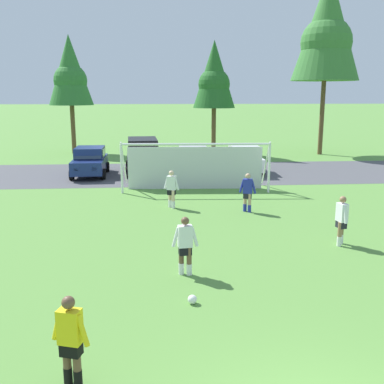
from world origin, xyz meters
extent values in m
plane|color=#598C3D|center=(0.00, 15.00, 0.00)|extent=(400.00, 400.00, 0.00)
cube|color=#4C4C51|center=(0.00, 22.55, 0.00)|extent=(52.00, 8.40, 0.01)
sphere|color=white|center=(-1.58, 4.64, 0.11)|extent=(0.22, 0.22, 0.22)
sphere|color=black|center=(-1.58, 4.64, 0.12)|extent=(0.08, 0.08, 0.08)
sphere|color=red|center=(-1.52, 4.64, 0.11)|extent=(0.07, 0.07, 0.07)
cylinder|color=white|center=(3.18, 16.58, 1.22)|extent=(0.12, 0.12, 2.44)
cylinder|color=white|center=(-4.13, 16.98, 1.22)|extent=(0.12, 0.12, 2.44)
cylinder|color=white|center=(-0.48, 16.78, 2.44)|extent=(7.32, 0.52, 0.12)
cylinder|color=white|center=(3.23, 17.48, 1.34)|extent=(0.19, 1.95, 2.46)
cylinder|color=white|center=(-4.08, 17.88, 1.34)|extent=(0.19, 1.95, 2.46)
cube|color=silver|center=(-0.42, 17.78, 1.10)|extent=(6.95, 0.42, 2.20)
cylinder|color=brown|center=(-3.92, 1.79, 0.40)|extent=(0.14, 0.14, 0.80)
cylinder|color=brown|center=(-3.74, 1.70, 0.40)|extent=(0.14, 0.14, 0.80)
cylinder|color=black|center=(-3.92, 1.79, 0.16)|extent=(0.15, 0.15, 0.32)
cylinder|color=black|center=(-3.74, 1.70, 0.16)|extent=(0.15, 0.15, 0.32)
cube|color=black|center=(-3.83, 1.75, 0.72)|extent=(0.39, 0.31, 0.28)
cube|color=yellow|center=(-3.83, 1.75, 1.10)|extent=(0.43, 0.34, 0.60)
sphere|color=brown|center=(-3.83, 1.75, 1.53)|extent=(0.22, 0.22, 0.22)
cylinder|color=yellow|center=(-4.06, 1.86, 1.08)|extent=(0.25, 0.15, 0.55)
cylinder|color=yellow|center=(-3.61, 1.63, 1.08)|extent=(0.25, 0.15, 0.55)
cylinder|color=brown|center=(-1.53, 6.38, 0.40)|extent=(0.14, 0.14, 0.80)
cylinder|color=brown|center=(-1.74, 6.45, 0.40)|extent=(0.14, 0.14, 0.80)
cylinder|color=white|center=(-1.53, 6.38, 0.16)|extent=(0.15, 0.15, 0.32)
cylinder|color=white|center=(-1.74, 6.45, 0.16)|extent=(0.15, 0.15, 0.32)
cube|color=black|center=(-1.63, 6.41, 0.72)|extent=(0.37, 0.26, 0.28)
cube|color=white|center=(-1.63, 6.41, 1.10)|extent=(0.41, 0.29, 0.60)
sphere|color=brown|center=(-1.63, 6.41, 1.53)|extent=(0.22, 0.22, 0.22)
cylinder|color=white|center=(-1.38, 6.41, 1.08)|extent=(0.24, 0.12, 0.55)
cylinder|color=white|center=(-1.89, 6.42, 1.08)|extent=(0.24, 0.12, 0.55)
cylinder|color=tan|center=(1.46, 12.85, 0.40)|extent=(0.14, 0.14, 0.80)
cylinder|color=tan|center=(1.30, 13.02, 0.40)|extent=(0.14, 0.14, 0.80)
cylinder|color=#232D99|center=(1.46, 12.85, 0.16)|extent=(0.15, 0.15, 0.32)
cylinder|color=#232D99|center=(1.30, 13.02, 0.16)|extent=(0.15, 0.15, 0.32)
cube|color=black|center=(1.38, 12.94, 0.72)|extent=(0.39, 0.31, 0.28)
cube|color=#232D99|center=(1.38, 12.94, 1.10)|extent=(0.43, 0.34, 0.60)
sphere|color=tan|center=(1.38, 12.94, 1.53)|extent=(0.22, 0.22, 0.22)
cylinder|color=#232D99|center=(1.61, 12.82, 1.08)|extent=(0.25, 0.15, 0.55)
cylinder|color=#232D99|center=(1.15, 13.05, 1.08)|extent=(0.25, 0.15, 0.55)
cylinder|color=#936B4C|center=(3.52, 8.40, 0.40)|extent=(0.14, 0.14, 0.80)
cylinder|color=#936B4C|center=(3.67, 8.63, 0.40)|extent=(0.14, 0.14, 0.80)
cylinder|color=white|center=(3.52, 8.40, 0.16)|extent=(0.15, 0.15, 0.32)
cylinder|color=white|center=(3.67, 8.63, 0.16)|extent=(0.15, 0.15, 0.32)
cube|color=black|center=(3.60, 8.52, 0.72)|extent=(0.28, 0.37, 0.28)
cube|color=white|center=(3.60, 8.52, 1.10)|extent=(0.30, 0.42, 0.60)
sphere|color=#936B4C|center=(3.60, 8.52, 1.53)|extent=(0.22, 0.22, 0.22)
cylinder|color=white|center=(3.60, 8.26, 1.08)|extent=(0.13, 0.24, 0.55)
cylinder|color=white|center=(3.59, 8.77, 1.08)|extent=(0.13, 0.24, 0.55)
cylinder|color=beige|center=(-1.70, 13.76, 0.40)|extent=(0.14, 0.14, 0.80)
cylinder|color=beige|center=(-1.84, 13.98, 0.40)|extent=(0.14, 0.14, 0.80)
cylinder|color=white|center=(-1.70, 13.76, 0.16)|extent=(0.15, 0.15, 0.32)
cylinder|color=white|center=(-1.84, 13.98, 0.16)|extent=(0.15, 0.15, 0.32)
cube|color=black|center=(-1.77, 13.87, 0.72)|extent=(0.39, 0.32, 0.28)
cube|color=white|center=(-1.77, 13.87, 1.10)|extent=(0.44, 0.35, 0.60)
sphere|color=beige|center=(-1.77, 13.87, 1.53)|extent=(0.22, 0.22, 0.22)
cylinder|color=white|center=(-1.55, 13.75, 1.08)|extent=(0.25, 0.16, 0.55)
cylinder|color=white|center=(-1.99, 13.99, 1.08)|extent=(0.25, 0.16, 0.55)
cube|color=navy|center=(-6.43, 22.06, 0.70)|extent=(1.90, 4.24, 0.76)
cube|color=navy|center=(-6.43, 22.21, 1.40)|extent=(1.70, 2.14, 0.64)
cube|color=#28384C|center=(-6.41, 21.24, 1.38)|extent=(1.54, 0.35, 0.55)
cube|color=#28384C|center=(-5.59, 22.23, 1.40)|extent=(0.08, 1.79, 0.45)
cube|color=white|center=(-5.88, 20.01, 0.75)|extent=(0.28, 0.09, 0.20)
cube|color=white|center=(-6.87, 19.99, 0.75)|extent=(0.28, 0.09, 0.20)
cube|color=#B21414|center=(-5.98, 24.13, 0.75)|extent=(0.28, 0.09, 0.20)
cube|color=#B21414|center=(-6.97, 24.11, 0.75)|extent=(0.28, 0.09, 0.20)
cylinder|color=black|center=(-5.50, 20.78, 0.32)|extent=(0.25, 0.65, 0.64)
cylinder|color=black|center=(-7.30, 20.74, 0.32)|extent=(0.25, 0.65, 0.64)
cylinder|color=black|center=(-5.56, 23.38, 0.32)|extent=(0.25, 0.65, 0.64)
cylinder|color=black|center=(-7.36, 23.34, 0.32)|extent=(0.25, 0.65, 0.64)
cube|color=black|center=(-3.26, 22.60, 0.82)|extent=(2.17, 4.71, 1.00)
cube|color=black|center=(-3.28, 22.80, 1.74)|extent=(1.92, 3.10, 0.84)
cube|color=#28384C|center=(-3.19, 21.38, 1.72)|extent=(1.63, 0.47, 0.71)
cube|color=#28384C|center=(-2.39, 22.85, 1.74)|extent=(0.19, 2.55, 0.59)
cube|color=white|center=(-2.61, 20.38, 0.87)|extent=(0.28, 0.10, 0.20)
cube|color=white|center=(-3.65, 20.31, 0.87)|extent=(0.28, 0.10, 0.20)
cube|color=#B21414|center=(-2.88, 24.89, 0.87)|extent=(0.28, 0.10, 0.20)
cube|color=#B21414|center=(-3.92, 24.83, 0.87)|extent=(0.28, 0.10, 0.20)
cylinder|color=black|center=(-2.23, 21.23, 0.32)|extent=(0.28, 0.65, 0.64)
cylinder|color=black|center=(-4.13, 21.12, 0.32)|extent=(0.28, 0.65, 0.64)
cylinder|color=black|center=(-2.40, 24.08, 0.32)|extent=(0.28, 0.65, 0.64)
cylinder|color=black|center=(-4.30, 23.97, 0.32)|extent=(0.28, 0.65, 0.64)
cube|color=#B2B2BC|center=(-0.18, 21.75, 0.70)|extent=(1.85, 4.22, 0.76)
cube|color=#B2B2BC|center=(-0.18, 21.90, 1.40)|extent=(1.68, 2.12, 0.64)
cube|color=#28384C|center=(-0.17, 20.93, 1.38)|extent=(1.53, 0.33, 0.55)
cube|color=#28384C|center=(0.66, 21.91, 1.40)|extent=(0.06, 1.79, 0.45)
cube|color=white|center=(0.34, 19.70, 0.75)|extent=(0.28, 0.08, 0.20)
cube|color=white|center=(-0.65, 19.68, 0.75)|extent=(0.28, 0.08, 0.20)
cube|color=#B21414|center=(0.29, 23.82, 0.75)|extent=(0.28, 0.08, 0.20)
cube|color=#B21414|center=(-0.70, 23.80, 0.75)|extent=(0.28, 0.08, 0.20)
cylinder|color=black|center=(0.74, 20.46, 0.32)|extent=(0.25, 0.64, 0.64)
cylinder|color=black|center=(-1.06, 20.44, 0.32)|extent=(0.25, 0.64, 0.64)
cylinder|color=black|center=(0.70, 23.06, 0.32)|extent=(0.25, 0.64, 0.64)
cylinder|color=black|center=(-1.10, 23.04, 0.32)|extent=(0.25, 0.64, 0.64)
cube|color=silver|center=(3.05, 22.49, 0.70)|extent=(1.83, 4.21, 0.76)
cube|color=silver|center=(3.05, 22.64, 1.40)|extent=(1.67, 2.11, 0.64)
cube|color=#28384C|center=(3.04, 21.67, 1.38)|extent=(1.53, 0.32, 0.55)
cube|color=#28384C|center=(3.88, 22.63, 1.40)|extent=(0.05, 1.79, 0.45)
cube|color=white|center=(3.53, 20.42, 0.75)|extent=(0.28, 0.08, 0.20)
cube|color=white|center=(2.54, 20.43, 0.75)|extent=(0.28, 0.08, 0.20)
cube|color=#B21414|center=(3.55, 24.54, 0.75)|extent=(0.28, 0.08, 0.20)
cube|color=#B21414|center=(2.56, 24.55, 0.75)|extent=(0.28, 0.08, 0.20)
cylinder|color=black|center=(3.94, 21.18, 0.32)|extent=(0.24, 0.64, 0.64)
cylinder|color=black|center=(2.14, 21.19, 0.32)|extent=(0.24, 0.64, 0.64)
cylinder|color=black|center=(3.95, 23.78, 0.32)|extent=(0.24, 0.64, 0.64)
cylinder|color=black|center=(2.15, 23.79, 0.32)|extent=(0.24, 0.64, 0.64)
cylinder|color=brown|center=(-9.28, 32.85, 1.98)|extent=(0.36, 0.36, 3.95)
cone|color=#2D702D|center=(-9.28, 32.85, 6.72)|extent=(3.56, 3.56, 5.54)
sphere|color=#2D702D|center=(-9.28, 32.85, 5.89)|extent=(2.67, 2.67, 2.67)
cylinder|color=brown|center=(2.23, 31.46, 1.87)|extent=(0.36, 0.36, 3.75)
cone|color=#236023|center=(2.23, 31.46, 6.37)|extent=(3.37, 3.37, 5.25)
sphere|color=#236023|center=(2.23, 31.46, 5.59)|extent=(2.53, 2.53, 2.53)
cylinder|color=brown|center=(10.92, 30.68, 2.94)|extent=(0.36, 0.36, 5.87)
cone|color=#387533|center=(10.92, 30.68, 9.99)|extent=(5.29, 5.29, 8.22)
sphere|color=#387533|center=(10.92, 30.68, 8.75)|extent=(3.96, 3.96, 3.96)
camera|label=1|loc=(-2.33, -5.18, 4.87)|focal=42.12mm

